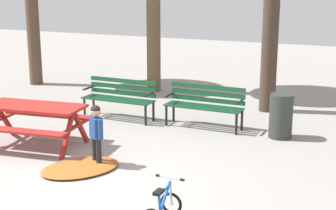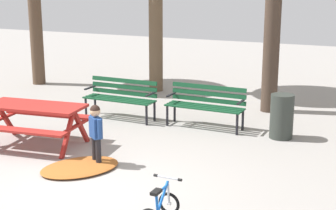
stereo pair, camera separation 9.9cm
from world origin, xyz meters
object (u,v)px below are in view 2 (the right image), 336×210
park_bench_far_left (121,95)px  trash_bin (282,116)px  picnic_table (35,114)px  child_standing (96,130)px  kids_bicycle (160,208)px  park_bench_left (206,103)px

park_bench_far_left → trash_bin: 3.46m
picnic_table → child_standing: child_standing is taller
picnic_table → child_standing: 1.56m
kids_bicycle → trash_bin: 4.15m
child_standing → park_bench_far_left: bearing=111.8°
child_standing → kids_bicycle: 2.34m
park_bench_left → trash_bin: bearing=-3.1°
kids_bicycle → trash_bin: bearing=81.9°
park_bench_far_left → trash_bin: bearing=0.8°
park_bench_far_left → kids_bicycle: bearing=-54.6°
kids_bicycle → trash_bin: trash_bin is taller
picnic_table → trash_bin: (3.93, 2.33, -0.17)m
park_bench_left → trash_bin: (1.56, -0.08, -0.09)m
trash_bin → park_bench_far_left: bearing=-179.2°
picnic_table → trash_bin: 4.57m
picnic_table → child_standing: size_ratio=1.95×
picnic_table → trash_bin: size_ratio=2.31×
park_bench_far_left → park_bench_left: same height
picnic_table → kids_bicycle: bearing=-27.9°
park_bench_left → picnic_table: bearing=-134.4°
park_bench_left → kids_bicycle: bearing=-76.8°
picnic_table → park_bench_left: bearing=45.6°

